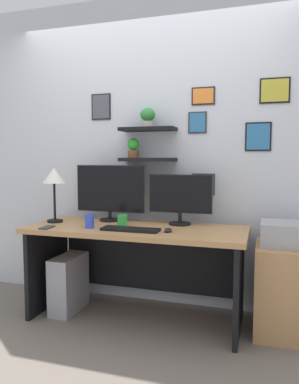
% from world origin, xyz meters
% --- Properties ---
extents(ground_plane, '(8.00, 8.00, 0.00)m').
position_xyz_m(ground_plane, '(0.00, 0.00, 0.00)').
color(ground_plane, '#70665B').
extents(back_wall_assembly, '(4.40, 0.24, 2.70)m').
position_xyz_m(back_wall_assembly, '(0.00, 0.44, 1.35)').
color(back_wall_assembly, silver).
rests_on(back_wall_assembly, ground).
extents(desk, '(1.73, 0.68, 0.75)m').
position_xyz_m(desk, '(0.00, 0.06, 0.54)').
color(desk, tan).
rests_on(desk, ground).
extents(monitor_left, '(0.62, 0.18, 0.48)m').
position_xyz_m(monitor_left, '(-0.31, 0.22, 1.01)').
color(monitor_left, black).
rests_on(monitor_left, desk).
extents(monitor_right, '(0.52, 0.18, 0.41)m').
position_xyz_m(monitor_right, '(0.31, 0.22, 0.97)').
color(monitor_right, black).
rests_on(monitor_right, desk).
extents(keyboard, '(0.44, 0.14, 0.02)m').
position_xyz_m(keyboard, '(0.01, -0.15, 0.76)').
color(keyboard, black).
rests_on(keyboard, desk).
extents(computer_mouse, '(0.06, 0.09, 0.03)m').
position_xyz_m(computer_mouse, '(0.30, -0.12, 0.77)').
color(computer_mouse, black).
rests_on(computer_mouse, desk).
extents(desk_lamp, '(0.19, 0.19, 0.46)m').
position_xyz_m(desk_lamp, '(-0.73, 0.01, 1.12)').
color(desk_lamp, black).
rests_on(desk_lamp, desk).
extents(cell_phone, '(0.08, 0.15, 0.01)m').
position_xyz_m(cell_phone, '(-0.65, -0.25, 0.76)').
color(cell_phone, '#2D2D33').
rests_on(cell_phone, desk).
extents(coffee_mug, '(0.08, 0.08, 0.09)m').
position_xyz_m(coffee_mug, '(-0.12, 0.02, 0.80)').
color(coffee_mug, green).
rests_on(coffee_mug, desk).
extents(water_cup, '(0.07, 0.07, 0.11)m').
position_xyz_m(water_cup, '(-0.33, -0.15, 0.81)').
color(water_cup, blue).
rests_on(water_cup, desk).
extents(drawer_cabinet, '(0.44, 0.50, 0.66)m').
position_xyz_m(drawer_cabinet, '(1.14, 0.10, 0.33)').
color(drawer_cabinet, tan).
rests_on(drawer_cabinet, ground).
extents(printer, '(0.38, 0.34, 0.17)m').
position_xyz_m(printer, '(1.14, 0.10, 0.74)').
color(printer, '#9E9EA3').
rests_on(printer, drawer_cabinet).
extents(computer_tower_left, '(0.18, 0.40, 0.47)m').
position_xyz_m(computer_tower_left, '(-0.60, -0.02, 0.24)').
color(computer_tower_left, '#99999E').
rests_on(computer_tower_left, ground).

